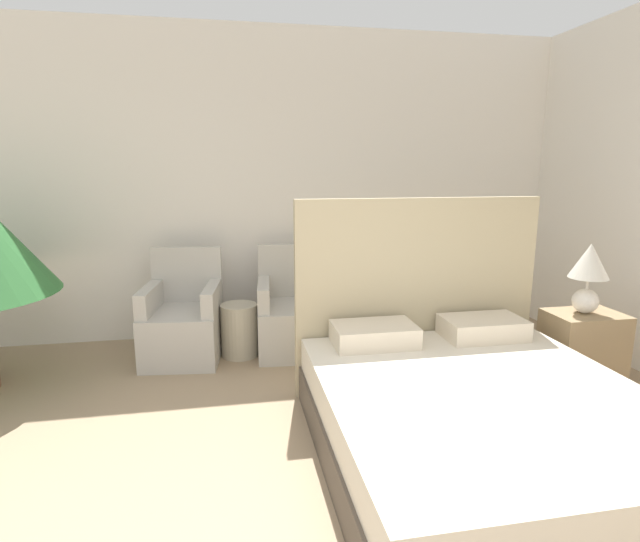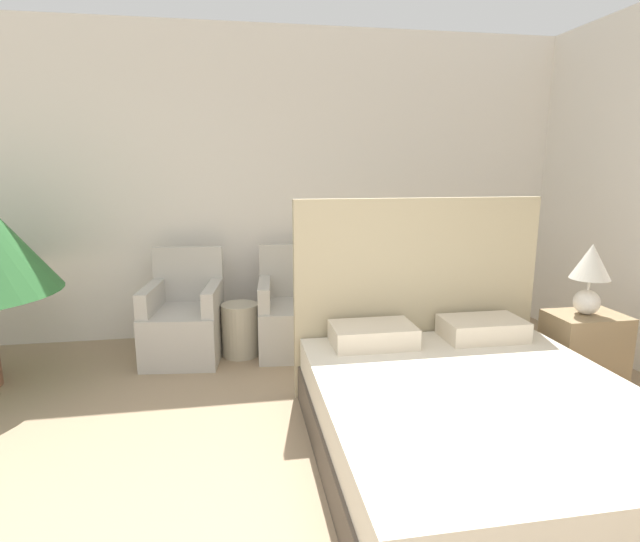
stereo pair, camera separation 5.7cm
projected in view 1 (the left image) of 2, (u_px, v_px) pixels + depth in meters
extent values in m
cube|color=silver|center=(254.00, 186.00, 4.76)|extent=(10.00, 0.06, 2.90)
cube|color=#4C4238|center=(482.00, 445.00, 2.77)|extent=(1.77, 1.99, 0.24)
cube|color=beige|center=(484.00, 407.00, 2.72)|extent=(1.73, 1.95, 0.21)
cube|color=tan|center=(417.00, 296.00, 3.64)|extent=(1.80, 0.06, 1.42)
cube|color=beige|center=(374.00, 334.00, 3.37)|extent=(0.56, 0.35, 0.14)
cube|color=beige|center=(483.00, 328.00, 3.51)|extent=(0.56, 0.35, 0.14)
cube|color=#B7B2A8|center=(183.00, 335.00, 4.28)|extent=(0.69, 0.74, 0.44)
cube|color=#B7B2A8|center=(187.00, 274.00, 4.49)|extent=(0.62, 0.13, 0.49)
cube|color=#B7B2A8|center=(150.00, 299.00, 4.20)|extent=(0.17, 0.62, 0.21)
cube|color=#B7B2A8|center=(212.00, 298.00, 4.23)|extent=(0.17, 0.62, 0.21)
cube|color=#B7B2A8|center=(294.00, 328.00, 4.45)|extent=(0.67, 0.73, 0.44)
cube|color=#B7B2A8|center=(292.00, 270.00, 4.66)|extent=(0.62, 0.11, 0.49)
cube|color=#B7B2A8|center=(264.00, 294.00, 4.36)|extent=(0.15, 0.62, 0.21)
cube|color=#B7B2A8|center=(323.00, 293.00, 4.41)|extent=(0.15, 0.62, 0.21)
cube|color=#937A56|center=(582.00, 350.00, 3.73)|extent=(0.53, 0.38, 0.58)
sphere|color=white|center=(585.00, 301.00, 3.65)|extent=(0.18, 0.18, 0.18)
cylinder|color=white|center=(587.00, 283.00, 3.62)|extent=(0.02, 0.02, 0.08)
cone|color=silver|center=(590.00, 261.00, 3.59)|extent=(0.28, 0.28, 0.25)
cylinder|color=#B7AD93|center=(240.00, 330.00, 4.36)|extent=(0.32, 0.32, 0.46)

